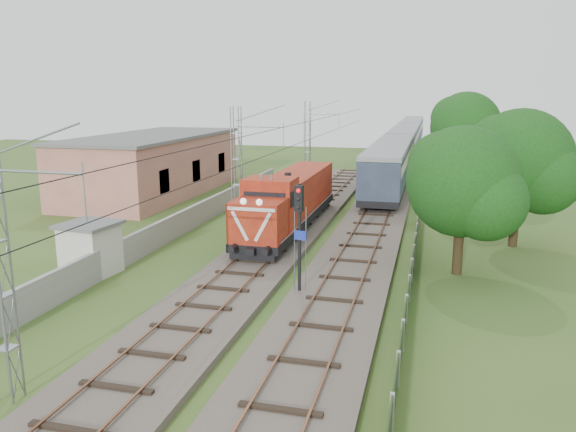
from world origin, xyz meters
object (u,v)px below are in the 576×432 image
(locomotive, at_px, (290,200))
(signal_post, at_px, (299,221))
(coach_rake, at_px, (405,141))
(relay_hut, at_px, (91,248))

(locomotive, distance_m, signal_post, 11.77)
(coach_rake, xyz_separation_m, relay_hut, (-12.40, -51.80, -1.29))
(relay_hut, bearing_deg, signal_post, -3.09)
(signal_post, height_order, relay_hut, signal_post)
(coach_rake, bearing_deg, relay_hut, -103.46)
(signal_post, bearing_deg, locomotive, 106.38)
(locomotive, xyz_separation_m, coach_rake, (5.00, 41.16, 0.50))
(locomotive, height_order, relay_hut, locomotive)
(signal_post, distance_m, relay_hut, 10.93)
(locomotive, relative_size, relay_hut, 5.68)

